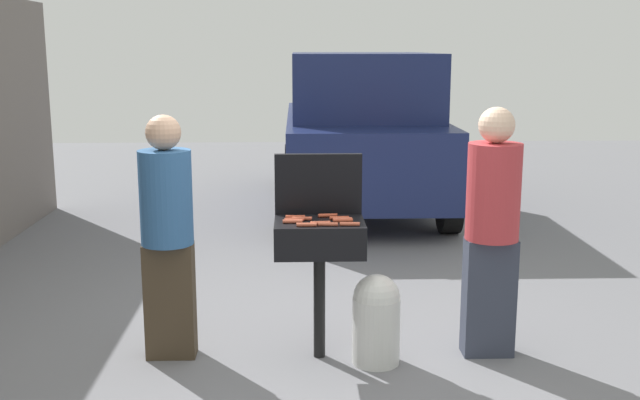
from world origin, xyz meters
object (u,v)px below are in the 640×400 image
Objects in this scene: hot_dog_0 at (302,218)px; parked_minivan at (360,130)px; hot_dog_2 at (320,223)px; hot_dog_9 at (342,219)px; hot_dog_10 at (328,215)px; hot_dog_1 at (307,225)px; hot_dog_8 at (343,221)px; hot_dog_7 at (295,217)px; hot_dog_4 at (350,224)px; person_left at (167,229)px; hot_dog_5 at (339,218)px; propane_tank at (376,317)px; hot_dog_3 at (293,221)px; person_right at (492,224)px; hot_dog_6 at (294,220)px; hot_dog_11 at (328,224)px; bbq_grill at (319,242)px.

parked_minivan reaches higher than hot_dog_0.
hot_dog_9 is at bearing 33.81° from hot_dog_2.
parked_minivan is at bearing 83.68° from hot_dog_9.
hot_dog_10 is (-0.09, 0.12, 0.00)m from hot_dog_9.
hot_dog_1 is 0.27m from hot_dog_8.
hot_dog_1 is at bearing -72.28° from hot_dog_7.
hot_dog_1 is at bearing -178.13° from hot_dog_4.
hot_dog_0 is 0.28m from hot_dog_8.
hot_dog_9 is at bearing -14.45° from hot_dog_7.
parked_minivan is at bearing 61.32° from person_left.
hot_dog_5 is (0.13, 0.14, 0.00)m from hot_dog_2.
hot_dog_1 is 0.80m from propane_tank.
hot_dog_3 is at bearing -127.30° from hot_dog_0.
parked_minivan is (0.88, 5.04, 0.05)m from hot_dog_3.
person_left is at bearing 170.74° from hot_dog_4.
hot_dog_1 is 0.29m from hot_dog_5.
hot_dog_4 is at bearing 10.25° from person_right.
hot_dog_3 is 0.85m from person_left.
hot_dog_3 is 0.86m from propane_tank.
hot_dog_6 is 1.00× the size of hot_dog_11.
hot_dog_2 and hot_dog_9 have the same top height.
hot_dog_1 is 1.00× the size of hot_dog_7.
propane_tank is at bearing 86.49° from parked_minivan.
hot_dog_9 is at bearing 2.19° from person_right.
hot_dog_8 is (0.27, -0.07, 0.00)m from hot_dog_0.
hot_dog_4 is 0.39m from hot_dog_6.
bbq_grill is at bearing 82.11° from parked_minivan.
hot_dog_5 and hot_dog_8 have the same top height.
hot_dog_2 and hot_dog_4 have the same top height.
hot_dog_4 is at bearing -38.17° from bbq_grill.
hot_dog_8 is at bearing 22.31° from hot_dog_2.
person_left is at bearing 179.02° from hot_dog_5.
hot_dog_11 is (-0.08, -0.18, 0.00)m from hot_dog_5.
hot_dog_7 is 1.00× the size of hot_dog_11.
hot_dog_9 is 1.01m from person_right.
person_right is (1.11, 0.16, -0.04)m from hot_dog_11.
hot_dog_3 is 5.11m from parked_minivan.
hot_dog_7 is at bearing 80.17° from parked_minivan.
hot_dog_2 is at bearing 26.93° from hot_dog_1.
bbq_grill is 0.21m from hot_dog_5.
hot_dog_5 is 0.21× the size of propane_tank.
hot_dog_8 is at bearing 2.10° from hot_dog_3.
hot_dog_9 is 0.21× the size of propane_tank.
hot_dog_11 is 1.13m from person_right.
hot_dog_9 is 1.00× the size of hot_dog_11.
parked_minivan is at bearing 82.72° from hot_dog_11.
person_right reaches higher than hot_dog_0.
hot_dog_8 is at bearing 24.08° from hot_dog_1.
person_right is (1.33, 0.02, -0.04)m from hot_dog_6.
hot_dog_4 is at bearing -0.19° from hot_dog_11.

